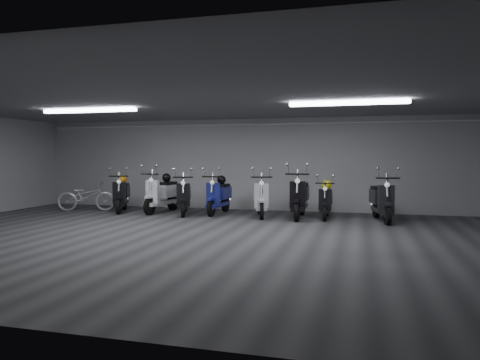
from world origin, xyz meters
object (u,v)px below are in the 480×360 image
(scooter_0, at_px, (121,189))
(scooter_7, at_px, (300,190))
(scooter_2, at_px, (162,188))
(scooter_9, at_px, (382,194))
(bicycle, at_px, (86,193))
(scooter_3, at_px, (184,191))
(helmet_3, at_px, (222,180))
(helmet_2, at_px, (123,179))
(helmet_0, at_px, (327,185))
(helmet_1, at_px, (167,178))
(scooter_6, at_px, (261,192))
(scooter_8, at_px, (326,196))
(scooter_4, at_px, (219,190))

(scooter_0, distance_m, scooter_7, 5.28)
(scooter_2, relative_size, scooter_7, 0.96)
(scooter_9, distance_m, bicycle, 8.52)
(scooter_3, relative_size, helmet_3, 7.04)
(helmet_2, distance_m, helmet_3, 3.05)
(scooter_2, height_order, scooter_9, scooter_2)
(scooter_9, distance_m, helmet_0, 1.48)
(scooter_2, distance_m, helmet_1, 0.40)
(helmet_1, bearing_deg, helmet_2, -172.11)
(scooter_7, bearing_deg, scooter_0, 178.21)
(helmet_0, bearing_deg, scooter_9, -16.72)
(scooter_0, xyz_separation_m, scooter_6, (4.21, 0.03, 0.01))
(scooter_6, height_order, scooter_8, scooter_6)
(scooter_9, distance_m, helmet_1, 6.14)
(helmet_1, bearing_deg, bicycle, -169.06)
(scooter_3, xyz_separation_m, helmet_2, (-2.12, 0.36, 0.29))
(scooter_4, height_order, scooter_6, scooter_6)
(helmet_0, bearing_deg, helmet_2, -179.22)
(scooter_4, xyz_separation_m, helmet_3, (0.01, 0.25, 0.29))
(scooter_6, distance_m, helmet_3, 1.38)
(scooter_3, xyz_separation_m, scooter_9, (5.33, 0.02, 0.03))
(helmet_3, bearing_deg, scooter_6, -20.48)
(scooter_4, bearing_deg, helmet_2, -177.83)
(scooter_4, xyz_separation_m, helmet_1, (-1.68, 0.17, 0.34))
(scooter_0, xyz_separation_m, scooter_8, (5.96, 0.09, -0.07))
(scooter_3, xyz_separation_m, helmet_0, (3.93, 0.44, 0.21))
(scooter_7, relative_size, helmet_2, 7.94)
(scooter_0, xyz_separation_m, scooter_3, (2.03, -0.12, 0.00))
(scooter_9, height_order, bicycle, scooter_9)
(scooter_9, distance_m, helmet_3, 4.47)
(scooter_6, distance_m, bicycle, 5.37)
(helmet_2, bearing_deg, helmet_0, 0.78)
(helmet_0, height_order, helmet_3, helmet_3)
(scooter_4, distance_m, helmet_2, 3.04)
(scooter_2, distance_m, helmet_0, 4.74)
(scooter_8, height_order, bicycle, scooter_8)
(helmet_1, bearing_deg, helmet_3, 2.73)
(scooter_2, relative_size, scooter_4, 1.05)
(scooter_7, xyz_separation_m, helmet_1, (-4.03, 0.45, 0.27))
(scooter_3, distance_m, helmet_1, 1.01)
(scooter_2, relative_size, scooter_3, 1.06)
(scooter_0, height_order, scooter_7, scooter_7)
(scooter_8, xyz_separation_m, helmet_0, (-0.00, 0.22, 0.28))
(scooter_2, height_order, helmet_0, scooter_2)
(scooter_0, relative_size, scooter_3, 1.00)
(scooter_9, bearing_deg, bicycle, 169.44)
(scooter_7, bearing_deg, helmet_2, 175.72)
(scooter_2, height_order, helmet_1, scooter_2)
(scooter_2, height_order, bicycle, scooter_2)
(scooter_7, xyz_separation_m, bicycle, (-6.44, -0.02, -0.20))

